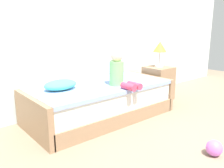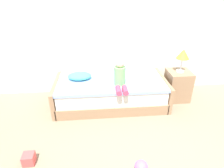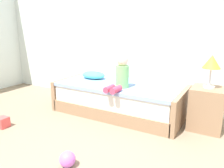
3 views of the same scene
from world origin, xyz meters
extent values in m
cube|color=silver|center=(0.00, 2.60, 1.45)|extent=(7.20, 0.10, 2.90)
cube|color=#997556|center=(-0.46, 2.00, 0.10)|extent=(2.00, 1.00, 0.20)
cube|color=white|center=(-0.46, 2.00, 0.33)|extent=(1.94, 0.94, 0.25)
cube|color=#8CA5E0|center=(-0.46, 2.00, 0.47)|extent=(1.98, 0.98, 0.05)
cube|color=#997556|center=(-1.48, 2.00, 0.25)|extent=(0.07, 1.00, 0.50)
cube|color=#997556|center=(0.56, 2.00, 0.25)|extent=(0.07, 1.00, 0.50)
cube|color=#997556|center=(0.89, 2.05, 0.30)|extent=(0.44, 0.44, 0.60)
cylinder|color=silver|center=(0.89, 2.05, 0.61)|extent=(0.15, 0.15, 0.03)
cylinder|color=silver|center=(0.89, 2.05, 0.75)|extent=(0.02, 0.02, 0.24)
cone|color=#F29E33|center=(0.89, 2.05, 0.96)|extent=(0.24, 0.24, 0.18)
cylinder|color=#7FC672|center=(-0.31, 1.82, 0.67)|extent=(0.20, 0.20, 0.34)
sphere|color=beige|center=(-0.31, 1.82, 0.92)|extent=(0.17, 0.17, 0.17)
cylinder|color=#D83F60|center=(-0.37, 1.52, 0.55)|extent=(0.09, 0.22, 0.09)
cylinder|color=#D83F60|center=(-0.26, 1.52, 0.55)|extent=(0.09, 0.22, 0.09)
ellipsoid|color=#4CCCBC|center=(-1.04, 2.10, 0.56)|extent=(0.44, 0.30, 0.13)
sphere|color=#CC66D8|center=(-0.22, 0.39, 0.08)|extent=(0.17, 0.17, 0.17)
camera|label=1|loc=(-2.44, -0.62, 1.30)|focal=37.81mm
camera|label=2|loc=(-0.72, -1.16, 2.08)|focal=30.26mm
camera|label=3|loc=(1.18, -1.13, 1.40)|focal=35.45mm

